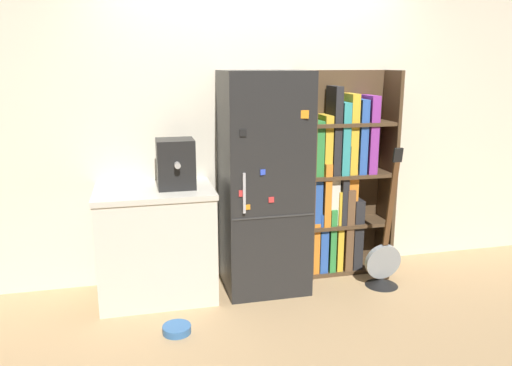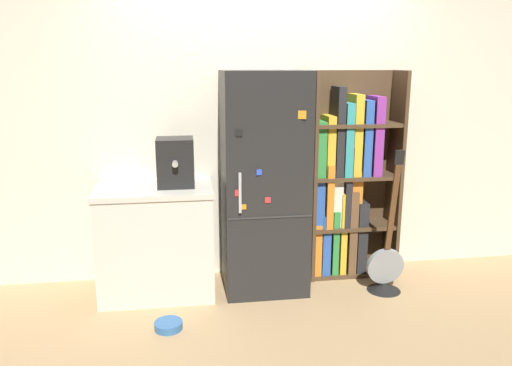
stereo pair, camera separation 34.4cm
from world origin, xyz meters
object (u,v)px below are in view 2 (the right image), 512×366
bookshelf (346,184)px  guitar (385,271)px  pet_bowl (168,325)px  espresso_machine (175,162)px  refrigerator (264,183)px

bookshelf → guitar: (0.22, -0.42, -0.63)m
bookshelf → pet_bowl: bookshelf is taller
bookshelf → espresso_machine: bookshelf is taller
refrigerator → espresso_machine: refrigerator is taller
espresso_machine → pet_bowl: (-0.08, -0.61, -1.03)m
espresso_machine → pet_bowl: 1.20m
refrigerator → bookshelf: size_ratio=1.00×
bookshelf → guitar: bearing=-62.4°
espresso_machine → guitar: (1.64, -0.26, -0.88)m
espresso_machine → bookshelf: bearing=6.5°
espresso_machine → pet_bowl: espresso_machine is taller
guitar → pet_bowl: bearing=-168.4°
guitar → pet_bowl: size_ratio=5.96×
refrigerator → espresso_machine: (-0.69, -0.00, 0.19)m
bookshelf → pet_bowl: 1.85m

